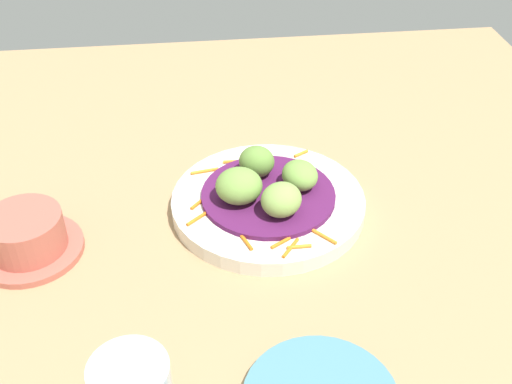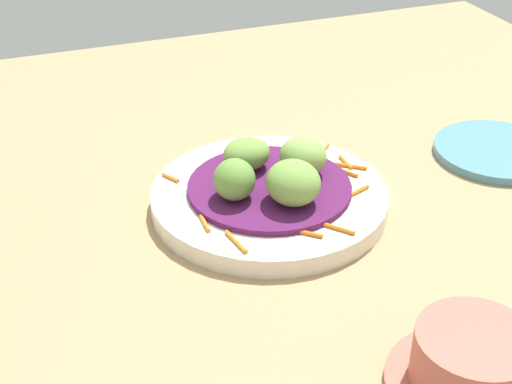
% 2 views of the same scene
% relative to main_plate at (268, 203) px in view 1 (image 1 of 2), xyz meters
% --- Properties ---
extents(table_surface, '(1.10, 1.10, 0.02)m').
position_rel_main_plate_xyz_m(table_surface, '(0.04, 0.03, -0.02)').
color(table_surface, tan).
rests_on(table_surface, ground).
extents(main_plate, '(0.24, 0.24, 0.02)m').
position_rel_main_plate_xyz_m(main_plate, '(0.00, 0.00, 0.00)').
color(main_plate, silver).
rests_on(main_plate, table_surface).
extents(cabbage_bed, '(0.16, 0.16, 0.01)m').
position_rel_main_plate_xyz_m(cabbage_bed, '(0.00, 0.00, 0.01)').
color(cabbage_bed, '#51194C').
rests_on(cabbage_bed, main_plate).
extents(carrot_garnish, '(0.17, 0.21, 0.00)m').
position_rel_main_plate_xyz_m(carrot_garnish, '(0.02, 0.03, 0.01)').
color(carrot_garnish, orange).
rests_on(carrot_garnish, main_plate).
extents(guac_scoop_left, '(0.06, 0.05, 0.04)m').
position_rel_main_plate_xyz_m(guac_scoop_left, '(0.01, -0.04, 0.04)').
color(guac_scoop_left, olive).
rests_on(guac_scoop_left, cabbage_bed).
extents(guac_scoop_center, '(0.06, 0.06, 0.04)m').
position_rel_main_plate_xyz_m(guac_scoop_center, '(0.04, 0.01, 0.04)').
color(guac_scoop_center, '#759E47').
rests_on(guac_scoop_center, cabbage_bed).
extents(guac_scoop_right, '(0.07, 0.07, 0.04)m').
position_rel_main_plate_xyz_m(guac_scoop_right, '(-0.01, 0.04, 0.04)').
color(guac_scoop_right, '#84A851').
rests_on(guac_scoop_right, cabbage_bed).
extents(guac_scoop_back, '(0.05, 0.06, 0.03)m').
position_rel_main_plate_xyz_m(guac_scoop_back, '(-0.04, -0.01, 0.03)').
color(guac_scoop_back, '#759E47').
rests_on(guac_scoop_back, cabbage_bed).
extents(terracotta_bowl, '(0.12, 0.12, 0.05)m').
position_rel_main_plate_xyz_m(terracotta_bowl, '(0.28, 0.04, 0.01)').
color(terracotta_bowl, '#B75B4C').
rests_on(terracotta_bowl, table_surface).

